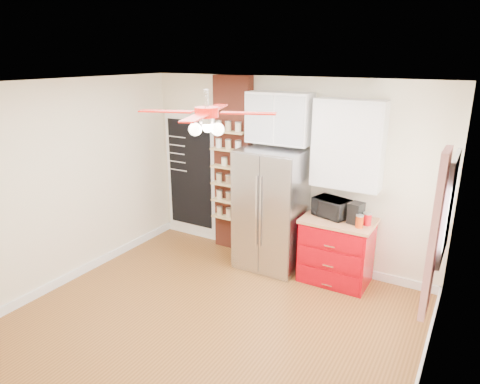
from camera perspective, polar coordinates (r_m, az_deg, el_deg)
The scene contains 21 objects.
floor at distance 5.22m, azimuth -3.82°, elevation -16.95°, with size 4.50×4.50×0.00m, color brown.
ceiling at distance 4.30m, azimuth -4.57°, elevation 14.13°, with size 4.50×4.50×0.00m, color white.
wall_back at distance 6.26m, azimuth 6.17°, elevation 2.66°, with size 4.50×0.02×2.70m, color beige.
wall_front at distance 3.30m, azimuth -24.58°, elevation -13.33°, with size 4.50×0.02×2.70m, color beige.
wall_left at distance 6.09m, azimuth -21.97°, elevation 1.02°, with size 0.02×4.00×2.70m, color beige.
wall_right at distance 3.89m, azimuth 24.78°, elevation -8.56°, with size 0.02×4.00×2.70m, color beige.
chalkboard at distance 7.13m, azimuth -6.58°, elevation 2.44°, with size 0.95×0.05×1.95m.
brick_pillar at distance 6.57m, azimuth -0.90°, elevation 3.49°, with size 0.60×0.16×2.70m, color brown.
fridge at distance 6.10m, azimuth 4.17°, elevation -2.36°, with size 0.90×0.70×1.75m, color #AEAEB3.
upper_glass_cabinet at distance 5.97m, azimuth 5.28°, elevation 9.79°, with size 0.90×0.35×0.70m, color white.
red_cabinet at distance 5.99m, azimuth 12.73°, elevation -7.58°, with size 0.94×0.64×0.90m.
upper_shelf_unit at distance 5.70m, azimuth 14.22°, elevation 6.15°, with size 0.90×0.30×1.15m, color white.
window at distance 4.66m, azimuth 26.08°, elevation -1.83°, with size 0.04×0.75×1.05m, color white.
curtain at distance 4.18m, azimuth 24.54°, elevation -5.24°, with size 0.06×0.40×1.55m, color #AD171D.
ceiling_fan at distance 4.33m, azimuth -4.48°, elevation 10.48°, with size 1.40×1.40×0.44m.
toaster_oven at distance 5.85m, azimuth 12.05°, elevation -2.03°, with size 0.46×0.31×0.25m, color black.
coffee_maker at distance 5.70m, azimuth 15.20°, elevation -2.72°, with size 0.16×0.19×0.27m, color black.
canister_left at distance 5.58m, azimuth 15.64°, elevation -3.85°, with size 0.10×0.10×0.15m, color #B7360A.
canister_right at distance 5.69m, azimuth 16.60°, elevation -3.53°, with size 0.11×0.11×0.15m, color red.
pantry_jar_oats at distance 6.49m, azimuth -2.10°, elevation 4.05°, with size 0.09×0.09×0.12m, color beige.
pantry_jar_beans at distance 6.36m, azimuth -0.18°, elevation 3.86°, with size 0.09×0.09×0.14m, color olive.
Camera 1 is at (2.44, -3.54, 2.97)m, focal length 32.00 mm.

